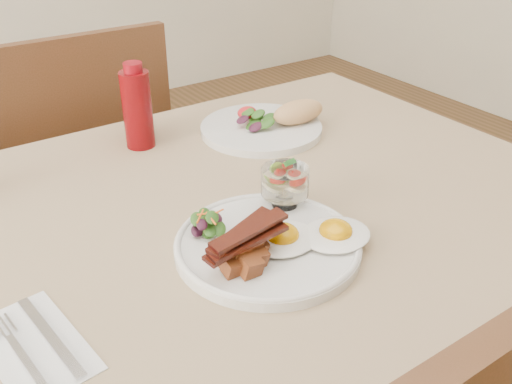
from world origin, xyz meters
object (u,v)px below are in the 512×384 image
object	(u,v)px
main_plate	(268,246)
ketchup_bottle	(137,108)
chair_far	(85,176)
second_plate	(270,124)
table	(205,255)
hot_sauce_bottle	(133,105)
fruit_cup	(285,182)

from	to	relation	value
main_plate	ketchup_bottle	distance (m)	0.45
chair_far	second_plate	xyz separation A→B (m)	(0.29, -0.46, 0.24)
main_plate	table	bearing A→B (deg)	99.75
table	hot_sauce_bottle	world-z (taller)	hot_sauce_bottle
table	second_plate	distance (m)	0.37
main_plate	second_plate	distance (m)	0.44
second_plate	chair_far	bearing A→B (deg)	122.13
chair_far	fruit_cup	distance (m)	0.80
fruit_cup	ketchup_bottle	xyz separation A→B (m)	(-0.09, 0.38, 0.02)
fruit_cup	ketchup_bottle	world-z (taller)	ketchup_bottle
second_plate	hot_sauce_bottle	world-z (taller)	hot_sauce_bottle
table	hot_sauce_bottle	xyz separation A→B (m)	(0.04, 0.35, 0.16)
second_plate	hot_sauce_bottle	xyz separation A→B (m)	(-0.25, 0.14, 0.05)
chair_far	second_plate	distance (m)	0.59
fruit_cup	second_plate	xyz separation A→B (m)	(0.18, 0.29, -0.04)
main_plate	ketchup_bottle	size ratio (longest dim) A/B	1.60
table	chair_far	xyz separation A→B (m)	(0.00, 0.66, -0.14)
fruit_cup	ketchup_bottle	bearing A→B (deg)	102.73
table	second_plate	xyz separation A→B (m)	(0.29, 0.21, 0.11)
chair_far	table	bearing A→B (deg)	-90.00
ketchup_bottle	main_plate	bearing A→B (deg)	-89.80
hot_sauce_bottle	main_plate	bearing A→B (deg)	-91.09
table	chair_far	bearing A→B (deg)	90.00
fruit_cup	ketchup_bottle	distance (m)	0.39
chair_far	hot_sauce_bottle	bearing A→B (deg)	-83.64
fruit_cup	table	bearing A→B (deg)	143.88
table	fruit_cup	size ratio (longest dim) A/B	16.76
table	hot_sauce_bottle	bearing A→B (deg)	84.20
chair_far	hot_sauce_bottle	world-z (taller)	chair_far
chair_far	main_plate	size ratio (longest dim) A/B	3.32
table	main_plate	distance (m)	0.18
table	chair_far	distance (m)	0.68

